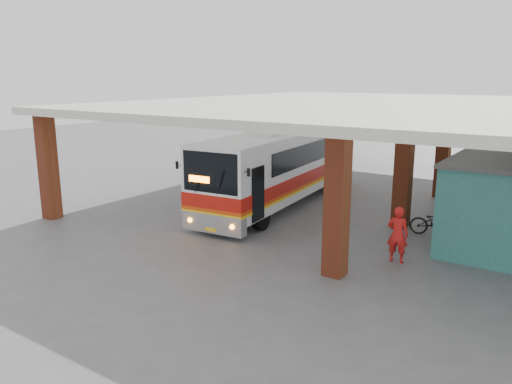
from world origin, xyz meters
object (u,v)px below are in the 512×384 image
object	(u,v)px
coach_bus	(283,165)
pedestrian	(398,235)
motorcycle	(437,223)
red_chair	(458,202)

from	to	relation	value
coach_bus	pedestrian	world-z (taller)	coach_bus
pedestrian	motorcycle	bearing A→B (deg)	-101.77
coach_bus	pedestrian	size ratio (longest dim) A/B	6.83
coach_bus	motorcycle	xyz separation A→B (m)	(7.33, -1.07, -1.27)
coach_bus	motorcycle	bearing A→B (deg)	-13.89
pedestrian	coach_bus	bearing A→B (deg)	-38.97
pedestrian	red_chair	distance (m)	7.76
motorcycle	pedestrian	world-z (taller)	pedestrian
pedestrian	red_chair	world-z (taller)	pedestrian
pedestrian	red_chair	xyz separation A→B (m)	(0.14, 7.74, -0.53)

